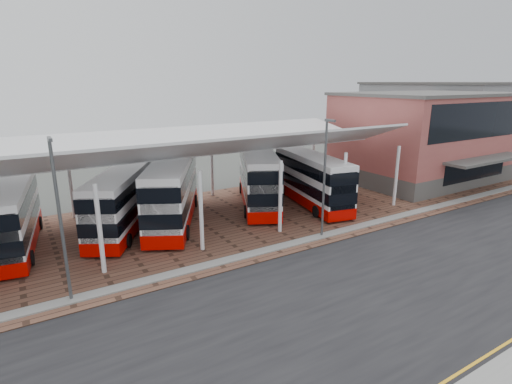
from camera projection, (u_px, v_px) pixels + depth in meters
ground at (370, 281)px, 21.50m from camera, size 140.00×140.00×0.00m
road at (385, 289)px, 20.68m from camera, size 120.00×14.00×0.02m
forecourt at (269, 210)px, 33.17m from camera, size 72.00×16.00×0.06m
north_kerb at (300, 242)px, 26.57m from camera, size 120.00×0.80×0.14m
yellow_line_near at (504, 354)px, 15.75m from camera, size 120.00×0.12×0.01m
yellow_line_far at (497, 350)px, 16.00m from camera, size 120.00×0.12×0.01m
canopy at (168, 148)px, 28.35m from camera, size 37.00×11.63×7.07m
terminal at (426, 136)px, 43.28m from camera, size 18.40×14.40×9.25m
warehouse at (470, 115)px, 64.03m from camera, size 30.50×20.50×10.25m
lamp_west at (60, 217)px, 18.41m from camera, size 0.16×0.90×8.07m
lamp_east at (325, 175)px, 26.48m from camera, size 0.16×0.90×8.07m
bus_1 at (11, 217)px, 25.07m from camera, size 3.73×10.42×4.20m
bus_2 at (122, 201)px, 28.32m from camera, size 7.21×10.16×4.26m
bus_3 at (173, 192)px, 29.75m from camera, size 7.68×11.43×4.75m
bus_4 at (258, 178)px, 34.18m from camera, size 7.42×11.35×4.69m
bus_5 at (311, 180)px, 34.25m from camera, size 4.63×10.80×4.34m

